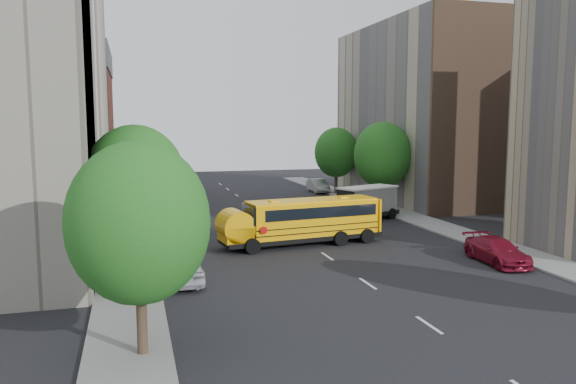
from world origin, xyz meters
name	(u,v)px	position (x,y,z in m)	size (l,w,h in m)	color
ground	(317,249)	(0.00, 0.00, 0.00)	(120.00, 120.00, 0.00)	black
sidewalk_left	(129,243)	(-11.50, 5.00, 0.06)	(3.00, 80.00, 0.12)	slate
sidewalk_right	(437,226)	(11.50, 5.00, 0.06)	(3.00, 80.00, 0.12)	slate
lane_markings	(277,223)	(0.00, 10.00, 0.01)	(0.15, 64.00, 0.01)	silver
building_left_cream	(16,91)	(-18.00, 6.00, 10.00)	(10.00, 26.00, 20.00)	beige
building_left_redbrick	(61,138)	(-18.00, 28.00, 6.50)	(10.00, 15.00, 13.00)	maroon
building_right_far	(420,113)	(18.00, 20.00, 9.00)	(10.00, 22.00, 18.00)	tan
building_right_sidewall	(483,111)	(18.00, 9.00, 9.00)	(10.10, 0.30, 18.00)	brown
street_tree_0	(139,223)	(-11.00, -14.00, 4.64)	(4.80, 4.80, 7.41)	#38281C
street_tree_1	(136,183)	(-11.00, -4.00, 4.95)	(5.12, 5.12, 7.90)	#38281C
street_tree_2	(134,162)	(-11.00, 14.00, 4.83)	(4.99, 4.99, 7.71)	#38281C
street_tree_4	(382,155)	(11.00, 14.00, 5.08)	(5.25, 5.25, 8.10)	#38281C
street_tree_5	(336,152)	(11.00, 26.00, 4.70)	(4.86, 4.86, 7.51)	#38281C
school_bus	(301,219)	(-0.59, 1.53, 1.70)	(11.05, 3.85, 3.05)	black
safari_truck	(364,203)	(7.14, 9.18, 1.47)	(6.83, 4.47, 2.77)	black
parked_car_0	(184,267)	(-8.80, -5.21, 0.80)	(1.88, 4.67, 1.59)	silver
parked_car_1	(153,212)	(-9.60, 13.59, 0.71)	(1.50, 4.30, 1.42)	silver
parked_car_3	(497,251)	(8.80, -6.13, 0.72)	(2.01, 4.94, 1.43)	maroon
parked_car_5	(318,186)	(9.60, 28.19, 0.77)	(1.63, 4.66, 1.54)	#9C9D98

